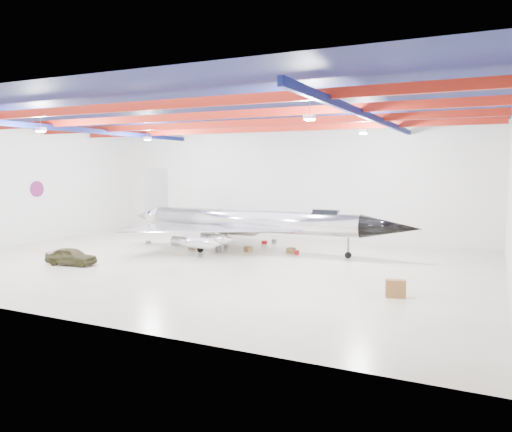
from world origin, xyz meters
The scene contains 17 objects.
floor centered at (0.00, 0.00, 0.00)m, with size 40.00×40.00×0.00m, color #B9AE93.
wall_back centered at (0.00, 15.00, 5.50)m, with size 40.00×40.00×0.00m, color silver.
wall_left centered at (-20.00, 0.00, 5.50)m, with size 30.00×30.00×0.00m, color silver.
ceiling centered at (0.00, 0.00, 11.00)m, with size 40.00×40.00×0.00m, color #0A0F38.
ceiling_structure centered at (0.00, 0.00, 10.32)m, with size 39.50×29.50×1.08m.
wall_roundel centered at (-19.94, 2.00, 5.00)m, with size 1.50×1.50×0.10m, color #B21414.
jet_aircraft centered at (0.75, 5.75, 2.29)m, with size 25.60×15.00×6.98m.
jeep centered at (-8.34, -5.23, 0.63)m, with size 1.50×3.72×1.27m, color #3A371D.
desk centered at (14.42, -4.33, 0.49)m, with size 1.06×0.53×0.97m, color brown.
crate_ply centered at (-4.72, 5.11, 0.20)m, with size 0.56×0.45×0.39m, color olive.
toolbox_red centered at (0.14, 9.76, 0.16)m, with size 0.46×0.36×0.32m, color maroon.
engine_drum centered at (-1.54, 4.22, 0.24)m, with size 0.52×0.52×0.47m, color #59595B.
parts_bin centered at (4.08, 6.43, 0.22)m, with size 0.62×0.50×0.43m, color olive.
crate_small centered at (-9.65, 5.35, 0.14)m, with size 0.40×0.32×0.28m, color #59595B.
tool_chest centered at (4.81, 5.86, 0.18)m, with size 0.39×0.39×0.35m, color maroon.
oil_barrel centered at (0.62, 5.43, 0.21)m, with size 0.61×0.49×0.43m, color olive.
spares_box centered at (0.76, 10.55, 0.19)m, with size 0.43×0.43×0.39m, color #59595B.
Camera 1 is at (19.06, -31.47, 7.02)m, focal length 35.00 mm.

